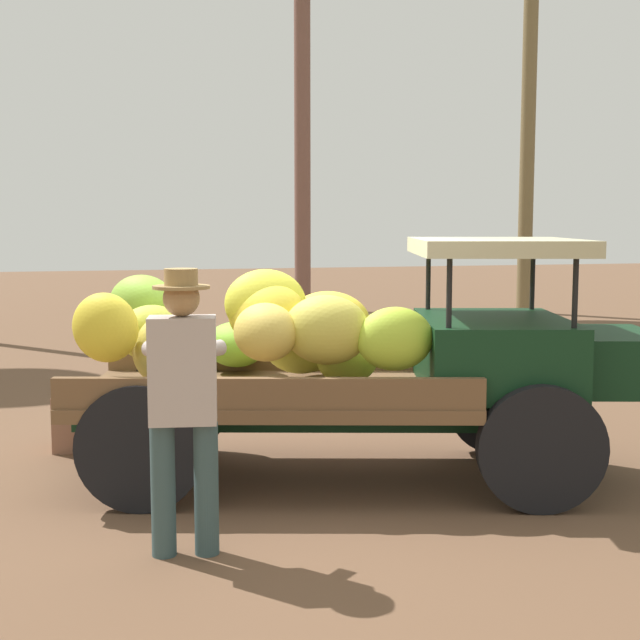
{
  "coord_description": "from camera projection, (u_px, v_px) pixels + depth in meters",
  "views": [
    {
      "loc": [
        -1.32,
        -6.48,
        2.04
      ],
      "look_at": [
        0.31,
        0.13,
        1.27
      ],
      "focal_mm": 49.67,
      "sensor_mm": 36.0,
      "label": 1
    }
  ],
  "objects": [
    {
      "name": "truck",
      "position": [
        363.0,
        357.0,
        6.86
      ],
      "size": [
        4.66,
        2.63,
        1.89
      ],
      "rotation": [
        0.0,
        0.0,
        -0.25
      ],
      "color": "black",
      "rests_on": "ground"
    },
    {
      "name": "ground_plane",
      "position": [
        285.0,
        486.0,
        6.8
      ],
      "size": [
        60.0,
        60.0,
        0.0
      ],
      "primitive_type": "plane",
      "color": "brown"
    },
    {
      "name": "wooden_crate",
      "position": [
        84.0,
        421.0,
        7.9
      ],
      "size": [
        0.54,
        0.5,
        0.5
      ],
      "primitive_type": "cube",
      "rotation": [
        0.0,
        0.0,
        2.97
      ],
      "color": "#8D5E49",
      "rests_on": "ground"
    },
    {
      "name": "farmer",
      "position": [
        183.0,
        394.0,
        5.31
      ],
      "size": [
        0.52,
        0.48,
        1.75
      ],
      "rotation": [
        0.0,
        0.0,
        1.43
      ],
      "color": "#354C4E",
      "rests_on": "ground"
    }
  ]
}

